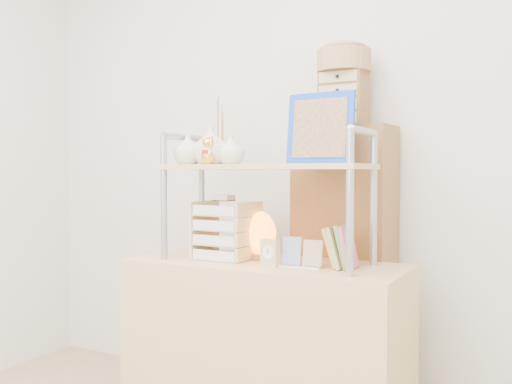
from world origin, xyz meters
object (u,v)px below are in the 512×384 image
(letter_tray, at_px, (225,233))
(salt_lamp, at_px, (261,235))
(cabinet, at_px, (344,271))
(desk, at_px, (266,348))

(letter_tray, distance_m, salt_lamp, 0.16)
(cabinet, xyz_separation_m, salt_lamp, (-0.28, -0.30, 0.18))
(desk, xyz_separation_m, cabinet, (0.22, 0.37, 0.30))
(salt_lamp, bearing_deg, letter_tray, -153.87)
(desk, bearing_deg, cabinet, 58.76)
(letter_tray, xyz_separation_m, salt_lamp, (0.15, 0.07, -0.01))
(letter_tray, relative_size, salt_lamp, 1.36)
(salt_lamp, bearing_deg, cabinet, 47.10)
(desk, height_order, salt_lamp, salt_lamp)
(desk, xyz_separation_m, letter_tray, (-0.20, -0.00, 0.49))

